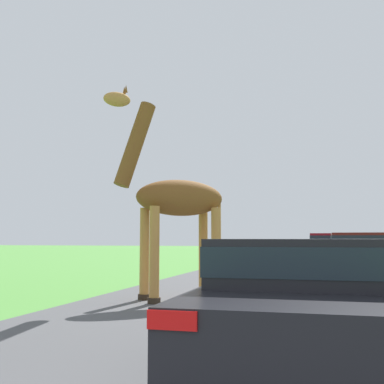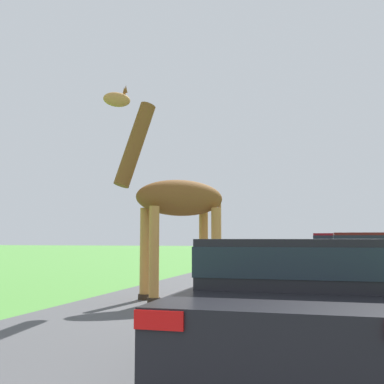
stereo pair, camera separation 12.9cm
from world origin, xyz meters
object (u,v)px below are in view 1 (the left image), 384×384
Objects in this scene: giraffe_near_road at (174,202)px; car_lead_maroon at (304,296)px; car_queue_right at (363,256)px; car_queue_left at (330,250)px.

giraffe_near_road reaches higher than car_lead_maroon.
giraffe_near_road reaches higher than car_queue_right.
car_queue_right is 0.97× the size of car_queue_left.
car_lead_maroon is (2.78, -4.52, -1.35)m from giraffe_near_road.
giraffe_near_road is 1.09× the size of car_lead_maroon.
car_queue_left reaches higher than car_queue_right.
car_lead_maroon is at bearing 173.44° from giraffe_near_road.
giraffe_near_road reaches higher than car_queue_left.
giraffe_near_road is at bearing -106.18° from car_queue_left.
giraffe_near_road is 1.05× the size of car_queue_right.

